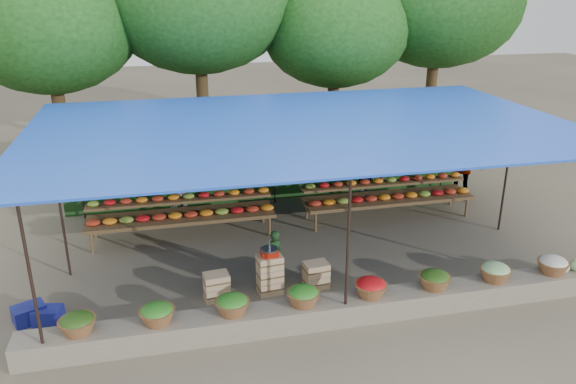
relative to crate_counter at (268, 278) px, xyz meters
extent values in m
plane|color=brown|center=(1.06, 1.57, -0.31)|extent=(60.00, 60.00, 0.00)
cube|color=#675D52|center=(1.06, -1.18, -0.11)|extent=(10.60, 0.55, 0.40)
cylinder|color=black|center=(-3.74, -1.33, 1.09)|extent=(0.05, 0.05, 2.80)
cylinder|color=black|center=(1.06, -1.33, 1.09)|extent=(0.05, 0.05, 2.80)
cylinder|color=black|center=(-3.74, 1.57, 1.09)|extent=(0.05, 0.05, 2.80)
cylinder|color=black|center=(5.86, 1.57, 1.09)|extent=(0.05, 0.05, 2.80)
cylinder|color=black|center=(-3.74, 4.47, 1.09)|extent=(0.05, 0.05, 2.80)
cylinder|color=black|center=(1.06, 4.47, 1.09)|extent=(0.05, 0.05, 2.80)
cylinder|color=black|center=(5.86, 4.47, 1.09)|extent=(0.05, 0.05, 2.80)
cube|color=blue|center=(1.06, 1.57, 2.49)|extent=(10.80, 6.60, 0.04)
cube|color=blue|center=(1.06, -0.43, 2.31)|extent=(10.80, 2.19, 0.26)
cube|color=blue|center=(1.06, 3.57, 2.31)|extent=(10.80, 2.19, 0.26)
cylinder|color=#95959A|center=(1.06, 2.97, 1.71)|extent=(9.60, 0.01, 0.01)
ellipsoid|color=#FBFF28|center=(-3.44, 2.97, 1.43)|extent=(0.23, 0.17, 0.30)
ellipsoid|color=#FBFF28|center=(-2.94, 2.97, 1.43)|extent=(0.23, 0.17, 0.30)
ellipsoid|color=#FBFF28|center=(-2.44, 2.97, 1.43)|extent=(0.23, 0.17, 0.30)
ellipsoid|color=#FBFF28|center=(-1.94, 2.97, 1.43)|extent=(0.23, 0.17, 0.30)
ellipsoid|color=#FBFF28|center=(-1.44, 2.97, 1.43)|extent=(0.23, 0.17, 0.30)
ellipsoid|color=#FBFF28|center=(-0.94, 2.97, 1.43)|extent=(0.23, 0.17, 0.30)
ellipsoid|color=#FBFF28|center=(-0.44, 2.97, 1.43)|extent=(0.23, 0.17, 0.30)
ellipsoid|color=#FBFF28|center=(0.06, 2.97, 1.43)|extent=(0.23, 0.17, 0.30)
ellipsoid|color=#FBFF28|center=(0.56, 2.97, 1.43)|extent=(0.23, 0.17, 0.30)
ellipsoid|color=#FBFF28|center=(1.06, 2.97, 1.43)|extent=(0.23, 0.17, 0.30)
ellipsoid|color=#FBFF28|center=(1.56, 2.97, 1.43)|extent=(0.23, 0.17, 0.30)
ellipsoid|color=#FBFF28|center=(2.06, 2.97, 1.43)|extent=(0.23, 0.17, 0.30)
ellipsoid|color=#FBFF28|center=(2.56, 2.97, 1.43)|extent=(0.23, 0.17, 0.30)
ellipsoid|color=#FBFF28|center=(3.06, 2.97, 1.43)|extent=(0.23, 0.17, 0.30)
ellipsoid|color=#FBFF28|center=(3.56, 2.97, 1.43)|extent=(0.23, 0.17, 0.30)
ellipsoid|color=#FBFF28|center=(4.06, 2.97, 1.43)|extent=(0.23, 0.17, 0.30)
ellipsoid|color=#FBFF28|center=(4.56, 2.97, 1.43)|extent=(0.23, 0.17, 0.30)
ellipsoid|color=#FBFF28|center=(5.06, 2.97, 1.43)|extent=(0.23, 0.17, 0.30)
ellipsoid|color=#FBFF28|center=(5.56, 2.97, 1.43)|extent=(0.23, 0.17, 0.30)
ellipsoid|color=#2A5115|center=(-3.24, -1.18, 0.31)|extent=(0.52, 0.52, 0.23)
ellipsoid|color=#2E7B20|center=(-2.04, -1.18, 0.31)|extent=(0.52, 0.52, 0.23)
ellipsoid|color=#2E7B20|center=(-0.84, -1.18, 0.31)|extent=(0.52, 0.52, 0.23)
ellipsoid|color=#2E7B20|center=(0.36, -1.18, 0.31)|extent=(0.52, 0.52, 0.23)
ellipsoid|color=red|center=(1.56, -1.18, 0.31)|extent=(0.52, 0.52, 0.23)
ellipsoid|color=#2A5115|center=(2.76, -1.18, 0.31)|extent=(0.52, 0.52, 0.23)
ellipsoid|color=#91C77C|center=(3.96, -1.18, 0.31)|extent=(0.52, 0.52, 0.23)
ellipsoid|color=beige|center=(5.16, -1.18, 0.31)|extent=(0.52, 0.52, 0.23)
cube|color=#1D3F16|center=(1.06, 4.72, 0.94)|extent=(10.60, 0.06, 2.50)
cylinder|color=#382614|center=(-4.44, 7.37, 1.67)|extent=(0.36, 0.36, 3.97)
ellipsoid|color=#10380F|center=(-4.44, 7.37, 4.15)|extent=(4.77, 4.77, 3.69)
cylinder|color=#382614|center=(-0.44, 7.77, 1.93)|extent=(0.36, 0.36, 4.48)
cylinder|color=#382614|center=(3.56, 7.47, 1.55)|extent=(0.36, 0.36, 3.71)
ellipsoid|color=#10380F|center=(3.56, 7.47, 3.87)|extent=(4.47, 4.47, 3.45)
cylinder|color=#382614|center=(7.06, 7.87, 1.87)|extent=(0.36, 0.36, 4.35)
ellipsoid|color=#10380F|center=(7.06, 7.87, 4.59)|extent=(5.24, 5.24, 4.05)
cube|color=#503D20|center=(-1.44, 2.87, 0.19)|extent=(4.20, 0.95, 0.08)
cube|color=#503D20|center=(-1.44, 3.17, 0.47)|extent=(4.20, 0.35, 0.06)
cylinder|color=#503D20|center=(-3.39, 2.47, -0.06)|extent=(0.06, 0.06, 0.50)
cylinder|color=#503D20|center=(0.51, 2.47, -0.06)|extent=(0.06, 0.06, 0.50)
cylinder|color=#503D20|center=(-3.39, 3.27, -0.06)|extent=(0.06, 0.06, 0.50)
cylinder|color=#503D20|center=(0.51, 3.27, -0.06)|extent=(0.06, 0.06, 0.50)
ellipsoid|color=#AB2C18|center=(-3.34, 2.72, 0.29)|extent=(0.31, 0.26, 0.13)
ellipsoid|color=olive|center=(-3.34, 3.17, 0.56)|extent=(0.26, 0.22, 0.12)
ellipsoid|color=orange|center=(-2.99, 2.72, 0.29)|extent=(0.31, 0.26, 0.13)
ellipsoid|color=red|center=(-2.99, 3.17, 0.56)|extent=(0.26, 0.22, 0.12)
ellipsoid|color=olive|center=(-2.64, 2.72, 0.29)|extent=(0.31, 0.26, 0.13)
ellipsoid|color=#AB2C18|center=(-2.64, 3.17, 0.56)|extent=(0.26, 0.22, 0.12)
ellipsoid|color=red|center=(-2.29, 2.72, 0.29)|extent=(0.31, 0.26, 0.13)
ellipsoid|color=orange|center=(-2.29, 3.17, 0.56)|extent=(0.26, 0.22, 0.12)
ellipsoid|color=#AB2C18|center=(-1.94, 2.72, 0.29)|extent=(0.31, 0.26, 0.13)
ellipsoid|color=#AB2C18|center=(-1.94, 3.17, 0.56)|extent=(0.26, 0.22, 0.12)
ellipsoid|color=orange|center=(-1.59, 2.72, 0.29)|extent=(0.31, 0.26, 0.13)
ellipsoid|color=orange|center=(-1.59, 3.17, 0.56)|extent=(0.26, 0.22, 0.12)
ellipsoid|color=#AB2C18|center=(-1.24, 2.72, 0.29)|extent=(0.31, 0.26, 0.13)
ellipsoid|color=olive|center=(-1.24, 3.17, 0.56)|extent=(0.26, 0.22, 0.12)
ellipsoid|color=orange|center=(-0.89, 2.72, 0.29)|extent=(0.31, 0.26, 0.13)
ellipsoid|color=red|center=(-0.89, 3.17, 0.56)|extent=(0.26, 0.22, 0.12)
ellipsoid|color=olive|center=(-0.54, 2.72, 0.29)|extent=(0.31, 0.26, 0.13)
ellipsoid|color=#AB2C18|center=(-0.54, 3.17, 0.56)|extent=(0.26, 0.22, 0.12)
ellipsoid|color=red|center=(-0.19, 2.72, 0.29)|extent=(0.31, 0.26, 0.13)
ellipsoid|color=orange|center=(-0.19, 3.17, 0.56)|extent=(0.26, 0.22, 0.12)
ellipsoid|color=#AB2C18|center=(0.16, 2.72, 0.29)|extent=(0.31, 0.26, 0.13)
ellipsoid|color=#AB2C18|center=(0.16, 3.17, 0.56)|extent=(0.26, 0.22, 0.12)
ellipsoid|color=orange|center=(0.51, 2.72, 0.29)|extent=(0.31, 0.26, 0.13)
ellipsoid|color=orange|center=(0.51, 3.17, 0.56)|extent=(0.26, 0.22, 0.12)
cube|color=#503D20|center=(3.56, 2.87, 0.19)|extent=(4.20, 0.95, 0.08)
cube|color=#503D20|center=(3.56, 3.17, 0.47)|extent=(4.20, 0.35, 0.06)
cylinder|color=#503D20|center=(1.61, 2.47, -0.06)|extent=(0.06, 0.06, 0.50)
cylinder|color=#503D20|center=(5.51, 2.47, -0.06)|extent=(0.06, 0.06, 0.50)
cylinder|color=#503D20|center=(1.61, 3.27, -0.06)|extent=(0.06, 0.06, 0.50)
cylinder|color=#503D20|center=(5.51, 3.27, -0.06)|extent=(0.06, 0.06, 0.50)
ellipsoid|color=#AB2C18|center=(1.66, 2.72, 0.29)|extent=(0.31, 0.26, 0.13)
ellipsoid|color=olive|center=(1.66, 3.17, 0.56)|extent=(0.26, 0.22, 0.12)
ellipsoid|color=orange|center=(2.01, 2.72, 0.29)|extent=(0.31, 0.26, 0.13)
ellipsoid|color=red|center=(2.01, 3.17, 0.56)|extent=(0.26, 0.22, 0.12)
ellipsoid|color=olive|center=(2.36, 2.72, 0.29)|extent=(0.31, 0.26, 0.13)
ellipsoid|color=#AB2C18|center=(2.36, 3.17, 0.56)|extent=(0.26, 0.22, 0.12)
ellipsoid|color=red|center=(2.71, 2.72, 0.29)|extent=(0.31, 0.26, 0.13)
ellipsoid|color=orange|center=(2.71, 3.17, 0.56)|extent=(0.26, 0.22, 0.12)
ellipsoid|color=#AB2C18|center=(3.06, 2.72, 0.29)|extent=(0.31, 0.26, 0.13)
ellipsoid|color=#AB2C18|center=(3.06, 3.17, 0.56)|extent=(0.26, 0.22, 0.12)
ellipsoid|color=orange|center=(3.41, 2.72, 0.29)|extent=(0.31, 0.26, 0.13)
ellipsoid|color=orange|center=(3.41, 3.17, 0.56)|extent=(0.26, 0.22, 0.12)
ellipsoid|color=#AB2C18|center=(3.76, 2.72, 0.29)|extent=(0.31, 0.26, 0.13)
ellipsoid|color=olive|center=(3.76, 3.17, 0.56)|extent=(0.26, 0.22, 0.12)
ellipsoid|color=orange|center=(4.11, 2.72, 0.29)|extent=(0.31, 0.26, 0.13)
ellipsoid|color=red|center=(4.11, 3.17, 0.56)|extent=(0.26, 0.22, 0.12)
ellipsoid|color=olive|center=(4.46, 2.72, 0.29)|extent=(0.31, 0.26, 0.13)
ellipsoid|color=#AB2C18|center=(4.46, 3.17, 0.56)|extent=(0.26, 0.22, 0.12)
ellipsoid|color=red|center=(4.81, 2.72, 0.29)|extent=(0.31, 0.26, 0.13)
ellipsoid|color=orange|center=(4.81, 3.17, 0.56)|extent=(0.26, 0.22, 0.12)
ellipsoid|color=#AB2C18|center=(5.16, 2.72, 0.29)|extent=(0.31, 0.26, 0.13)
ellipsoid|color=#AB2C18|center=(5.16, 3.17, 0.56)|extent=(0.26, 0.22, 0.12)
ellipsoid|color=orange|center=(5.51, 2.72, 0.29)|extent=(0.31, 0.26, 0.13)
ellipsoid|color=orange|center=(5.51, 3.17, 0.56)|extent=(0.26, 0.22, 0.12)
cube|color=tan|center=(-0.97, 0.00, -0.19)|extent=(0.48, 0.39, 0.25)
cube|color=tan|center=(-0.97, 0.00, 0.07)|extent=(0.48, 0.39, 0.25)
cube|color=tan|center=(0.03, 0.00, -0.19)|extent=(0.48, 0.39, 0.25)
cube|color=tan|center=(0.03, 0.00, 0.07)|extent=(0.48, 0.39, 0.25)
cube|color=tan|center=(0.03, 0.00, 0.33)|extent=(0.48, 0.39, 0.25)
cube|color=tan|center=(0.93, 0.00, -0.19)|extent=(0.48, 0.39, 0.25)
cube|color=tan|center=(0.93, 0.00, 0.07)|extent=(0.48, 0.39, 0.25)
cube|color=#B31E0E|center=(0.03, 0.00, 0.52)|extent=(0.30, 0.26, 0.12)
cylinder|color=#95959A|center=(0.03, 0.00, 0.59)|extent=(0.32, 0.32, 0.03)
cylinder|color=#95959A|center=(0.03, 0.00, 0.69)|extent=(0.03, 0.03, 0.22)
imported|color=#183518|center=(0.20, 0.42, 0.22)|extent=(0.45, 0.37, 1.07)
imported|color=slate|center=(-1.35, 3.85, 0.47)|extent=(0.92, 0.82, 1.56)
imported|color=slate|center=(3.42, 3.99, 0.52)|extent=(1.17, 0.82, 1.66)
imported|color=slate|center=(5.97, 3.66, 0.59)|extent=(1.14, 0.93, 1.81)
cube|color=navy|center=(-3.88, -0.13, -0.17)|extent=(0.53, 0.42, 0.28)
cube|color=navy|center=(-4.20, -0.02, -0.16)|extent=(0.63, 0.56, 0.31)
camera|label=1|loc=(-1.75, -9.09, 5.20)|focal=35.00mm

